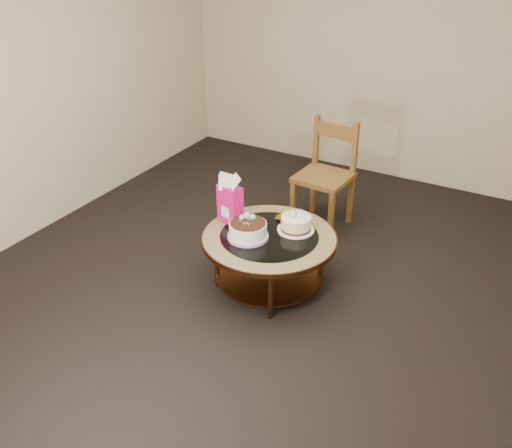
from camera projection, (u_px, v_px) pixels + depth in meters
The scene contains 8 objects.
ground at pixel (269, 285), 4.48m from camera, with size 5.00×5.00×0.00m, color black.
room_walls at pixel (271, 93), 3.72m from camera, with size 4.52×5.02×2.61m.
coffee_table at pixel (269, 244), 4.29m from camera, with size 1.02×1.02×0.46m.
decorated_cake at pixel (248, 231), 4.20m from camera, with size 0.30×0.30×0.18m.
cream_cake at pixel (296, 224), 4.29m from camera, with size 0.28×0.28×0.18m.
gift_bag at pixel (230, 199), 4.35m from camera, with size 0.22×0.18×0.39m.
pillar_candle at pixel (284, 216), 4.46m from camera, with size 0.13×0.13×0.09m.
dining_chair at pixel (326, 175), 5.12m from camera, with size 0.48×0.48×0.98m.
Camera 1 is at (1.72, -3.24, 2.62)m, focal length 40.00 mm.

